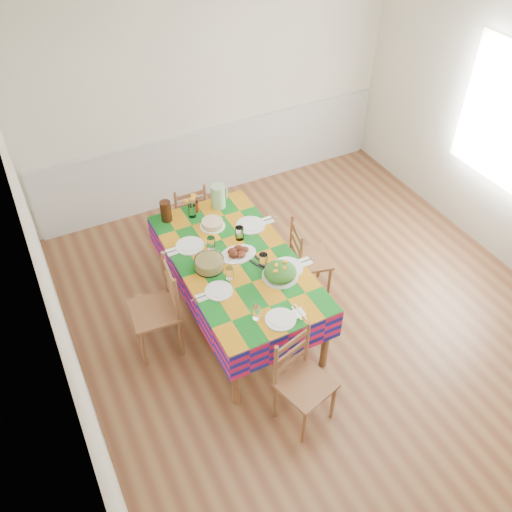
{
  "coord_description": "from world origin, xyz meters",
  "views": [
    {
      "loc": [
        -2.18,
        -2.89,
        4.06
      ],
      "look_at": [
        -0.58,
        0.25,
        0.88
      ],
      "focal_mm": 38.0,
      "sensor_mm": 36.0,
      "label": 1
    }
  ],
  "objects_px": {
    "meat_platter": "(238,253)",
    "green_pitcher": "(218,196)",
    "dining_table": "(236,266)",
    "tea_pitcher": "(166,211)",
    "chair_left": "(159,310)",
    "chair_near": "(302,381)",
    "chair_far": "(189,215)",
    "chair_right": "(307,259)"
  },
  "relations": [
    {
      "from": "meat_platter",
      "to": "green_pitcher",
      "type": "height_order",
      "value": "green_pitcher"
    },
    {
      "from": "dining_table",
      "to": "tea_pitcher",
      "type": "distance_m",
      "value": 0.93
    },
    {
      "from": "meat_platter",
      "to": "chair_left",
      "type": "xyz_separation_m",
      "value": [
        -0.81,
        -0.05,
        -0.31
      ]
    },
    {
      "from": "chair_near",
      "to": "chair_left",
      "type": "distance_m",
      "value": 1.44
    },
    {
      "from": "meat_platter",
      "to": "tea_pitcher",
      "type": "xyz_separation_m",
      "value": [
        -0.4,
        0.78,
        0.08
      ]
    },
    {
      "from": "green_pitcher",
      "to": "tea_pitcher",
      "type": "xyz_separation_m",
      "value": [
        -0.54,
        0.03,
        -0.01
      ]
    },
    {
      "from": "dining_table",
      "to": "chair_left",
      "type": "bearing_deg",
      "value": -179.71
    },
    {
      "from": "meat_platter",
      "to": "chair_near",
      "type": "xyz_separation_m",
      "value": [
        -0.05,
        -1.27,
        -0.34
      ]
    },
    {
      "from": "green_pitcher",
      "to": "chair_left",
      "type": "distance_m",
      "value": 1.32
    },
    {
      "from": "meat_platter",
      "to": "chair_far",
      "type": "relative_size",
      "value": 0.41
    },
    {
      "from": "meat_platter",
      "to": "chair_left",
      "type": "relative_size",
      "value": 0.36
    },
    {
      "from": "tea_pitcher",
      "to": "chair_far",
      "type": "distance_m",
      "value": 0.69
    },
    {
      "from": "dining_table",
      "to": "chair_right",
      "type": "distance_m",
      "value": 0.81
    },
    {
      "from": "dining_table",
      "to": "meat_platter",
      "type": "bearing_deg",
      "value": 50.15
    },
    {
      "from": "chair_left",
      "to": "chair_near",
      "type": "bearing_deg",
      "value": 37.06
    },
    {
      "from": "tea_pitcher",
      "to": "dining_table",
      "type": "bearing_deg",
      "value": -66.8
    },
    {
      "from": "meat_platter",
      "to": "tea_pitcher",
      "type": "height_order",
      "value": "tea_pitcher"
    },
    {
      "from": "dining_table",
      "to": "chair_far",
      "type": "height_order",
      "value": "chair_far"
    },
    {
      "from": "chair_far",
      "to": "tea_pitcher",
      "type": "bearing_deg",
      "value": 49.48
    },
    {
      "from": "dining_table",
      "to": "chair_far",
      "type": "distance_m",
      "value": 1.25
    },
    {
      "from": "dining_table",
      "to": "green_pitcher",
      "type": "xyz_separation_m",
      "value": [
        0.19,
        0.81,
        0.21
      ]
    },
    {
      "from": "meat_platter",
      "to": "chair_left",
      "type": "height_order",
      "value": "chair_left"
    },
    {
      "from": "chair_near",
      "to": "chair_right",
      "type": "height_order",
      "value": "chair_near"
    },
    {
      "from": "tea_pitcher",
      "to": "chair_left",
      "type": "xyz_separation_m",
      "value": [
        -0.41,
        -0.84,
        -0.39
      ]
    },
    {
      "from": "green_pitcher",
      "to": "chair_right",
      "type": "bearing_deg",
      "value": -53.49
    },
    {
      "from": "meat_platter",
      "to": "green_pitcher",
      "type": "bearing_deg",
      "value": 79.12
    },
    {
      "from": "green_pitcher",
      "to": "dining_table",
      "type": "bearing_deg",
      "value": -103.02
    },
    {
      "from": "green_pitcher",
      "to": "tea_pitcher",
      "type": "height_order",
      "value": "green_pitcher"
    },
    {
      "from": "chair_left",
      "to": "dining_table",
      "type": "bearing_deg",
      "value": 95.41
    },
    {
      "from": "green_pitcher",
      "to": "tea_pitcher",
      "type": "distance_m",
      "value": 0.55
    },
    {
      "from": "chair_near",
      "to": "meat_platter",
      "type": "bearing_deg",
      "value": 72.02
    },
    {
      "from": "dining_table",
      "to": "chair_right",
      "type": "xyz_separation_m",
      "value": [
        0.78,
        0.01,
        -0.24
      ]
    },
    {
      "from": "meat_platter",
      "to": "tea_pitcher",
      "type": "bearing_deg",
      "value": 116.91
    },
    {
      "from": "meat_platter",
      "to": "chair_right",
      "type": "bearing_deg",
      "value": -3.03
    },
    {
      "from": "chair_near",
      "to": "chair_left",
      "type": "relative_size",
      "value": 0.94
    },
    {
      "from": "chair_near",
      "to": "chair_far",
      "type": "height_order",
      "value": "chair_near"
    },
    {
      "from": "meat_platter",
      "to": "green_pitcher",
      "type": "distance_m",
      "value": 0.78
    },
    {
      "from": "green_pitcher",
      "to": "chair_right",
      "type": "distance_m",
      "value": 1.09
    },
    {
      "from": "green_pitcher",
      "to": "tea_pitcher",
      "type": "bearing_deg",
      "value": 177.24
    },
    {
      "from": "meat_platter",
      "to": "chair_near",
      "type": "height_order",
      "value": "chair_near"
    },
    {
      "from": "chair_left",
      "to": "green_pitcher",
      "type": "bearing_deg",
      "value": 135.37
    },
    {
      "from": "meat_platter",
      "to": "chair_right",
      "type": "distance_m",
      "value": 0.82
    }
  ]
}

